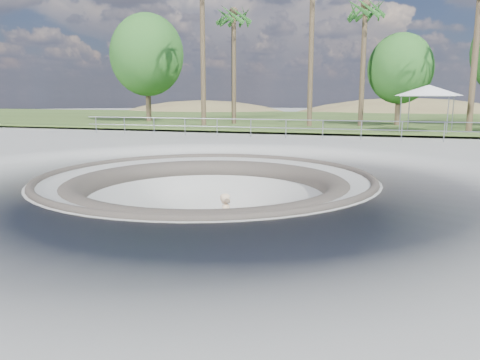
# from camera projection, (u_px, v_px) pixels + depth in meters

# --- Properties ---
(ground) EXTENTS (180.00, 180.00, 0.00)m
(ground) POSITION_uv_depth(u_px,v_px,m) (207.00, 177.00, 14.37)
(ground) COLOR gray
(ground) RESTS_ON ground
(skate_bowl) EXTENTS (14.00, 14.00, 4.10)m
(skate_bowl) POSITION_uv_depth(u_px,v_px,m) (208.00, 234.00, 14.70)
(skate_bowl) COLOR gray
(skate_bowl) RESTS_ON ground
(grass_strip) EXTENTS (180.00, 36.00, 0.12)m
(grass_strip) POSITION_uv_depth(u_px,v_px,m) (331.00, 119.00, 46.31)
(grass_strip) COLOR #374F1F
(grass_strip) RESTS_ON ground
(distant_hills) EXTENTS (103.20, 45.00, 28.60)m
(distant_hills) POSITION_uv_depth(u_px,v_px,m) (373.00, 162.00, 68.28)
(distant_hills) COLOR brown
(distant_hills) RESTS_ON ground
(safety_railing) EXTENTS (25.00, 0.06, 1.03)m
(safety_railing) POSITION_uv_depth(u_px,v_px,m) (286.00, 129.00, 25.54)
(safety_railing) COLOR gray
(safety_railing) RESTS_ON ground
(skateboard) EXTENTS (0.79, 0.49, 0.08)m
(skateboard) POSITION_uv_depth(u_px,v_px,m) (227.00, 250.00, 13.20)
(skateboard) COLOR olive
(skateboard) RESTS_ON ground
(skater) EXTENTS (0.45, 0.63, 1.60)m
(skater) POSITION_uv_depth(u_px,v_px,m) (227.00, 222.00, 13.06)
(skater) COLOR beige
(skater) RESTS_ON skateboard
(canopy_white) EXTENTS (5.49, 5.49, 2.84)m
(canopy_white) POSITION_uv_depth(u_px,v_px,m) (429.00, 91.00, 28.60)
(canopy_white) COLOR gray
(canopy_white) RESTS_ON ground
(palm_b) EXTENTS (2.60, 2.60, 9.40)m
(palm_b) POSITION_uv_depth(u_px,v_px,m) (234.00, 19.00, 35.77)
(palm_b) COLOR brown
(palm_b) RESTS_ON ground
(palm_d) EXTENTS (2.60, 2.60, 9.43)m
(palm_d) POSITION_uv_depth(u_px,v_px,m) (365.00, 12.00, 33.03)
(palm_d) COLOR brown
(palm_d) RESTS_ON ground
(bushy_tree_left) EXTENTS (6.39, 5.81, 9.22)m
(bushy_tree_left) POSITION_uv_depth(u_px,v_px,m) (147.00, 55.00, 40.00)
(bushy_tree_left) COLOR brown
(bushy_tree_left) RESTS_ON ground
(bushy_tree_mid) EXTENTS (4.78, 4.34, 6.89)m
(bushy_tree_mid) POSITION_uv_depth(u_px,v_px,m) (400.00, 69.00, 34.73)
(bushy_tree_mid) COLOR brown
(bushy_tree_mid) RESTS_ON ground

